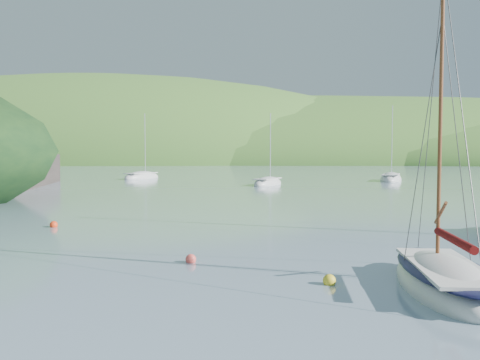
{
  "coord_description": "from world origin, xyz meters",
  "views": [
    {
      "loc": [
        -0.2,
        -16.03,
        4.19
      ],
      "look_at": [
        -1.38,
        8.0,
        2.78
      ],
      "focal_mm": 40.0,
      "sensor_mm": 36.0,
      "label": 1
    }
  ],
  "objects_px": {
    "daysailer_white": "(445,281)",
    "distant_sloop_a": "(268,184)",
    "distant_sloop_c": "(142,178)",
    "distant_sloop_b": "(391,180)"
  },
  "relations": [
    {
      "from": "daysailer_white",
      "to": "distant_sloop_a",
      "type": "distance_m",
      "value": 45.98
    },
    {
      "from": "daysailer_white",
      "to": "distant_sloop_c",
      "type": "relative_size",
      "value": 1.04
    },
    {
      "from": "distant_sloop_a",
      "to": "distant_sloop_b",
      "type": "relative_size",
      "value": 0.84
    },
    {
      "from": "daysailer_white",
      "to": "distant_sloop_c",
      "type": "distance_m",
      "value": 61.97
    },
    {
      "from": "distant_sloop_a",
      "to": "distant_sloop_b",
      "type": "height_order",
      "value": "distant_sloop_b"
    },
    {
      "from": "distant_sloop_a",
      "to": "distant_sloop_c",
      "type": "height_order",
      "value": "distant_sloop_c"
    },
    {
      "from": "distant_sloop_b",
      "to": "distant_sloop_c",
      "type": "relative_size",
      "value": 1.08
    },
    {
      "from": "daysailer_white",
      "to": "distant_sloop_c",
      "type": "bearing_deg",
      "value": 113.58
    },
    {
      "from": "distant_sloop_c",
      "to": "distant_sloop_b",
      "type": "bearing_deg",
      "value": 18.49
    },
    {
      "from": "daysailer_white",
      "to": "distant_sloop_a",
      "type": "xyz_separation_m",
      "value": [
        -5.15,
        45.69,
        -0.07
      ]
    }
  ]
}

